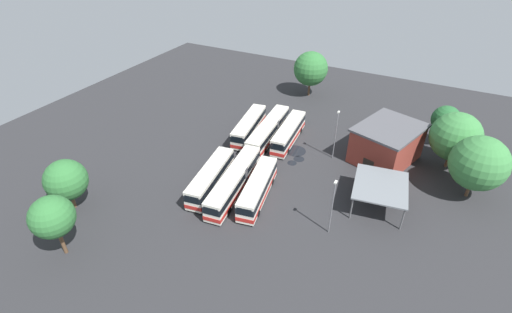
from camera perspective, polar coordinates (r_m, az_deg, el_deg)
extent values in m
plane|color=#28282B|center=(59.22, -0.40, -1.01)|extent=(95.76, 95.76, 0.00)
cube|color=silver|center=(65.84, -1.08, 4.67)|extent=(12.13, 4.23, 2.98)
cube|color=beige|center=(65.10, -1.09, 5.87)|extent=(11.63, 3.96, 0.14)
cube|color=black|center=(65.61, -1.08, 5.03)|extent=(12.19, 4.27, 0.95)
cube|color=red|center=(66.25, -1.07, 4.04)|extent=(12.19, 4.27, 0.60)
cube|color=black|center=(60.72, -2.95, 2.56)|extent=(0.37, 1.97, 1.09)
cylinder|color=black|center=(63.17, -1.22, 1.96)|extent=(1.03, 0.45, 1.00)
cylinder|color=black|center=(63.85, -3.11, 2.29)|extent=(1.03, 0.45, 1.00)
cylinder|color=black|center=(69.21, 0.83, 5.00)|extent=(1.03, 0.45, 1.00)
cylinder|color=black|center=(69.83, -0.92, 5.28)|extent=(1.03, 0.45, 1.00)
cube|color=silver|center=(64.50, 1.90, 3.99)|extent=(15.01, 3.64, 2.98)
cube|color=beige|center=(63.74, 1.92, 5.21)|extent=(14.40, 3.40, 0.14)
cube|color=black|center=(64.26, 1.91, 4.36)|extent=(15.09, 3.68, 0.95)
cube|color=red|center=(64.91, 1.89, 3.36)|extent=(15.09, 3.68, 0.60)
cube|color=black|center=(58.28, -0.72, 1.15)|extent=(0.22, 1.99, 1.09)
cube|color=#47474C|center=(65.83, 2.41, 4.64)|extent=(1.10, 2.54, 2.86)
cylinder|color=black|center=(61.14, 1.30, 0.78)|extent=(1.02, 0.38, 1.00)
cylinder|color=black|center=(61.85, -0.62, 1.21)|extent=(1.02, 0.38, 1.00)
cylinder|color=black|center=(68.60, 4.14, 4.63)|extent=(1.02, 0.38, 1.00)
cylinder|color=black|center=(69.24, 2.39, 4.98)|extent=(1.02, 0.38, 1.00)
cube|color=silver|center=(64.02, 5.02, 3.63)|extent=(12.07, 3.47, 2.98)
cube|color=beige|center=(63.26, 5.09, 4.86)|extent=(11.57, 3.23, 0.14)
cube|color=black|center=(63.79, 5.04, 4.00)|extent=(12.13, 3.51, 0.95)
cube|color=red|center=(64.44, 4.99, 2.99)|extent=(12.13, 3.51, 0.60)
cube|color=black|center=(58.85, 3.25, 1.44)|extent=(0.24, 1.99, 1.09)
cylinder|color=black|center=(61.40, 4.89, 0.80)|extent=(1.02, 0.39, 1.00)
cylinder|color=black|center=(61.97, 2.93, 1.23)|extent=(1.02, 0.39, 1.00)
cylinder|color=black|center=(67.49, 6.85, 3.94)|extent=(1.02, 0.39, 1.00)
cylinder|color=black|center=(68.01, 5.04, 4.31)|extent=(1.02, 0.39, 1.00)
cube|color=silver|center=(53.52, -6.94, -3.20)|extent=(12.08, 4.24, 2.98)
cube|color=beige|center=(52.61, -7.05, -1.85)|extent=(11.58, 3.97, 0.14)
cube|color=black|center=(53.24, -6.97, -2.79)|extent=(12.14, 4.28, 0.95)
cube|color=red|center=(54.02, -6.88, -3.91)|extent=(12.14, 4.28, 0.60)
cube|color=black|center=(49.08, -9.84, -6.59)|extent=(0.37, 1.97, 1.09)
cylinder|color=black|center=(51.37, -7.39, -6.92)|extent=(1.03, 0.45, 1.00)
cylinder|color=black|center=(52.21, -9.62, -6.38)|extent=(1.03, 0.45, 1.00)
cylinder|color=black|center=(56.58, -4.30, -2.36)|extent=(1.03, 0.45, 1.00)
cylinder|color=black|center=(57.34, -6.37, -1.94)|extent=(1.03, 0.45, 1.00)
cube|color=silver|center=(52.52, -3.36, -3.80)|extent=(15.05, 4.28, 2.98)
cube|color=beige|center=(51.59, -3.42, -2.42)|extent=(14.43, 4.01, 0.14)
cube|color=black|center=(52.23, -3.38, -3.38)|extent=(15.13, 4.32, 0.95)
cube|color=red|center=(53.03, -3.33, -4.51)|extent=(15.13, 4.32, 0.60)
cube|color=black|center=(47.02, -6.96, -8.40)|extent=(0.31, 1.98, 1.09)
cube|color=#47474C|center=(53.72, -2.68, -2.81)|extent=(1.20, 2.57, 2.86)
cylinder|color=black|center=(49.76, -4.21, -8.27)|extent=(1.03, 0.42, 1.00)
cylinder|color=black|center=(50.52, -6.54, -7.66)|extent=(1.03, 0.42, 1.00)
cylinder|color=black|center=(56.36, -0.45, -2.41)|extent=(1.03, 0.42, 1.00)
cylinder|color=black|center=(57.04, -2.55, -1.95)|extent=(1.03, 0.42, 1.00)
cube|color=silver|center=(51.21, 0.26, -4.86)|extent=(11.82, 4.44, 2.98)
cube|color=beige|center=(50.25, 0.27, -3.47)|extent=(11.33, 4.16, 0.14)
cube|color=black|center=(50.91, 0.27, -4.44)|extent=(11.89, 4.48, 0.95)
cube|color=red|center=(51.73, 0.26, -5.58)|extent=(11.89, 4.48, 0.60)
cube|color=black|center=(46.63, -1.83, -8.54)|extent=(0.41, 1.97, 1.09)
cylinder|color=black|center=(49.18, 0.29, -8.76)|extent=(1.04, 0.47, 1.00)
cylinder|color=black|center=(49.71, -2.20, -8.24)|extent=(1.04, 0.47, 1.00)
cylinder|color=black|center=(54.50, 2.49, -3.89)|extent=(1.04, 0.47, 1.00)
cylinder|color=black|center=(54.97, 0.24, -3.47)|extent=(1.04, 0.47, 1.00)
cube|color=maroon|center=(62.18, 19.39, 1.78)|extent=(11.91, 10.55, 5.60)
cube|color=#4C4C51|center=(60.76, 19.91, 4.16)|extent=(12.63, 11.18, 0.36)
cube|color=black|center=(59.19, 16.77, -1.37)|extent=(0.62, 1.73, 2.20)
cube|color=slate|center=(51.68, 18.62, -4.22)|extent=(9.00, 7.93, 0.20)
cylinder|color=#59595B|center=(50.09, 21.55, -8.96)|extent=(0.20, 0.20, 3.34)
cylinder|color=#59595B|center=(49.73, 14.43, -7.71)|extent=(0.20, 0.20, 3.34)
cylinder|color=#59595B|center=(56.00, 21.67, -3.97)|extent=(0.20, 0.20, 3.34)
cylinder|color=#59595B|center=(55.68, 15.37, -2.83)|extent=(0.20, 0.20, 3.34)
cylinder|color=slate|center=(59.65, 12.07, 3.06)|extent=(0.16, 0.16, 8.10)
cube|color=silver|center=(57.66, 12.56, 6.68)|extent=(0.56, 0.28, 0.20)
cylinder|color=slate|center=(45.77, 11.54, -7.87)|extent=(0.16, 0.16, 7.67)
cube|color=silver|center=(43.27, 12.13, -3.88)|extent=(0.56, 0.28, 0.20)
cylinder|color=brown|center=(55.95, -26.25, -6.06)|extent=(0.44, 0.44, 2.20)
sphere|color=#2D6B33|center=(54.03, -27.15, -3.24)|extent=(5.48, 5.48, 5.48)
cylinder|color=brown|center=(82.23, 8.13, 10.24)|extent=(0.44, 0.44, 2.95)
sphere|color=#2D6B33|center=(80.57, 8.39, 13.18)|extent=(7.13, 7.13, 7.13)
cylinder|color=brown|center=(70.46, 26.40, 2.65)|extent=(0.44, 0.44, 2.93)
sphere|color=#235B2D|center=(68.97, 27.11, 5.08)|extent=(4.59, 4.59, 4.59)
cylinder|color=brown|center=(65.05, 27.29, -0.53)|extent=(0.44, 0.44, 2.28)
sphere|color=#387A3D|center=(63.01, 28.29, 2.70)|extent=(7.43, 7.43, 7.43)
cylinder|color=brown|center=(49.31, -27.60, -11.50)|extent=(0.44, 0.44, 3.52)
sphere|color=#2D6B33|center=(46.91, -28.81, -8.13)|extent=(4.89, 4.89, 4.89)
cylinder|color=brown|center=(59.88, 29.81, -4.35)|extent=(0.44, 0.44, 2.38)
sphere|color=#387A3D|center=(57.62, 31.01, -0.89)|extent=(7.50, 7.50, 7.50)
cylinder|color=black|center=(60.57, 6.59, -0.38)|extent=(1.77, 1.77, 0.01)
cylinder|color=black|center=(60.80, -4.83, -0.12)|extent=(1.47, 1.47, 0.01)
cylinder|color=black|center=(62.56, 6.06, 0.87)|extent=(3.50, 3.50, 0.01)
cylinder|color=black|center=(59.52, -5.61, -0.99)|extent=(1.77, 1.77, 0.01)
cylinder|color=black|center=(59.51, 5.55, -0.99)|extent=(1.50, 1.50, 0.01)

